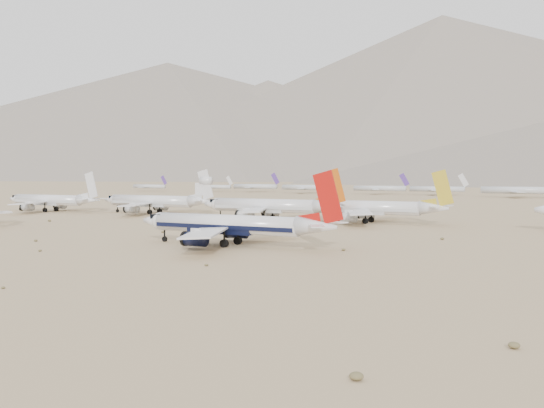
{
  "coord_description": "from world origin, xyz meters",
  "views": [
    {
      "loc": [
        66.63,
        -113.05,
        15.82
      ],
      "look_at": [
        -9.83,
        36.97,
        7.0
      ],
      "focal_mm": 40.0,
      "sensor_mm": 36.0,
      "label": 1
    }
  ],
  "objects": [
    {
      "name": "main_airliner",
      "position": [
        0.7,
        -1.75,
        4.49
      ],
      "size": [
        46.27,
        45.19,
        16.33
      ],
      "color": "white",
      "rests_on": "ground"
    },
    {
      "name": "distant_storage_row",
      "position": [
        -39.29,
        306.51,
        4.35
      ],
      "size": [
        469.76,
        66.66,
        15.33
      ],
      "color": "silver",
      "rests_on": "ground"
    },
    {
      "name": "row2_white_trijet",
      "position": [
        -76.48,
        71.63,
        4.93
      ],
      "size": [
        48.02,
        46.93,
        17.01
      ],
      "color": "white",
      "rests_on": "ground"
    },
    {
      "name": "row2_gold_tail",
      "position": [
        8.65,
        68.05,
        4.68
      ],
      "size": [
        46.97,
        45.93,
        16.72
      ],
      "color": "white",
      "rests_on": "ground"
    },
    {
      "name": "desert_scrub",
      "position": [
        6.26,
        -31.25,
        0.29
      ],
      "size": [
        261.14,
        121.67,
        0.63
      ],
      "color": "brown",
      "rests_on": "ground"
    },
    {
      "name": "ground",
      "position": [
        0.0,
        0.0,
        0.0
      ],
      "size": [
        7000.0,
        7000.0,
        0.0
      ],
      "primitive_type": "plane",
      "color": "#8B6C51",
      "rests_on": "ground"
    },
    {
      "name": "row2_white_twin",
      "position": [
        -122.16,
        62.56,
        4.56
      ],
      "size": [
        45.31,
        44.33,
        16.19
      ],
      "color": "white",
      "rests_on": "ground"
    },
    {
      "name": "row2_orange_tail",
      "position": [
        -22.77,
        61.0,
        4.81
      ],
      "size": [
        48.1,
        47.05,
        17.16
      ],
      "color": "white",
      "rests_on": "ground"
    }
  ]
}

